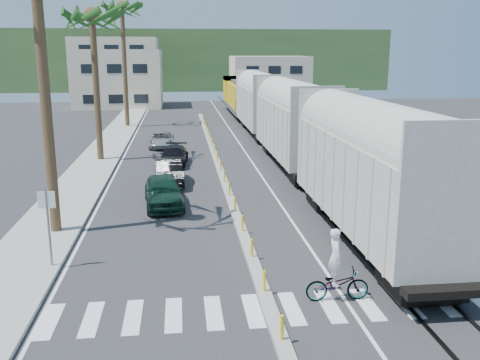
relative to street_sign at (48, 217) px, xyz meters
name	(u,v)px	position (x,y,z in m)	size (l,w,h in m)	color
ground	(260,282)	(7.30, -2.00, -1.97)	(140.00, 140.00, 0.00)	#28282B
sidewalk	(104,152)	(-1.20, 23.00, -1.90)	(3.00, 90.00, 0.15)	gray
rails	(269,143)	(12.30, 26.00, -1.94)	(1.56, 100.00, 0.06)	black
median	(217,163)	(7.30, 17.96, -1.88)	(0.45, 60.00, 0.85)	gray
crosswalk	(269,309)	(7.30, -4.00, -1.97)	(14.00, 2.20, 0.01)	silver
lane_markings	(186,152)	(5.15, 23.00, -1.97)	(9.42, 90.00, 0.01)	silver
freight_train	(277,115)	(12.30, 22.24, 0.93)	(3.00, 60.94, 5.85)	#A8A69A
palm_trees	(96,5)	(-0.80, 20.70, 8.84)	(3.50, 37.20, 13.75)	brown
street_sign	(48,217)	(0.00, 0.00, 0.00)	(0.60, 0.08, 3.00)	slate
buildings	(154,73)	(0.89, 69.66, 2.39)	(38.00, 27.00, 10.00)	beige
hillside	(190,60)	(7.30, 98.00, 4.03)	(80.00, 20.00, 12.00)	#385628
car_lead	(164,191)	(3.83, 7.75, -1.18)	(2.26, 4.78, 1.58)	black
car_second	(169,172)	(4.03, 12.34, -1.24)	(1.83, 4.52, 1.46)	black
car_third	(174,156)	(4.26, 17.87, -1.33)	(2.21, 4.60, 1.29)	black
car_rear	(162,140)	(3.22, 25.28, -1.36)	(2.05, 4.42, 1.23)	#9EA0A3
cyclist	(337,277)	(9.51, -3.58, -1.20)	(0.82, 2.02, 2.38)	#9EA0A5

